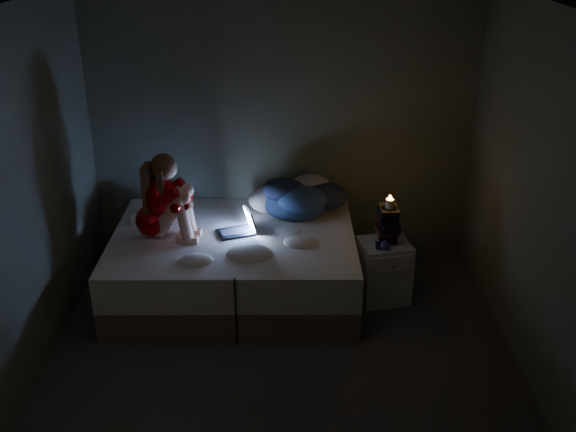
{
  "coord_description": "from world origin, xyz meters",
  "views": [
    {
      "loc": [
        0.03,
        -4.05,
        3.13
      ],
      "look_at": [
        0.05,
        1.0,
        0.8
      ],
      "focal_mm": 41.08,
      "sensor_mm": 36.0,
      "label": 1
    }
  ],
  "objects_px": {
    "laptop": "(235,222)",
    "bed": "(235,263)",
    "phone": "(378,245)",
    "candle": "(390,205)",
    "nightstand": "(384,271)",
    "woman": "(152,197)"
  },
  "relations": [
    {
      "from": "woman",
      "to": "nightstand",
      "type": "xyz_separation_m",
      "value": [
        1.98,
        -0.06,
        -0.69
      ]
    },
    {
      "from": "bed",
      "to": "woman",
      "type": "distance_m",
      "value": 0.95
    },
    {
      "from": "bed",
      "to": "nightstand",
      "type": "xyz_separation_m",
      "value": [
        1.31,
        -0.12,
        -0.01
      ]
    },
    {
      "from": "bed",
      "to": "laptop",
      "type": "xyz_separation_m",
      "value": [
        0.02,
        0.02,
        0.4
      ]
    },
    {
      "from": "laptop",
      "to": "bed",
      "type": "bearing_deg",
      "value": -156.69
    },
    {
      "from": "bed",
      "to": "phone",
      "type": "xyz_separation_m",
      "value": [
        1.25,
        -0.17,
        0.27
      ]
    },
    {
      "from": "bed",
      "to": "phone",
      "type": "bearing_deg",
      "value": -7.75
    },
    {
      "from": "laptop",
      "to": "nightstand",
      "type": "distance_m",
      "value": 1.37
    },
    {
      "from": "laptop",
      "to": "nightstand",
      "type": "xyz_separation_m",
      "value": [
        1.3,
        -0.14,
        -0.42
      ]
    },
    {
      "from": "nightstand",
      "to": "woman",
      "type": "bearing_deg",
      "value": 167.2
    },
    {
      "from": "candle",
      "to": "bed",
      "type": "bearing_deg",
      "value": 176.48
    },
    {
      "from": "woman",
      "to": "nightstand",
      "type": "relative_size",
      "value": 1.39
    },
    {
      "from": "woman",
      "to": "phone",
      "type": "relative_size",
      "value": 5.51
    },
    {
      "from": "candle",
      "to": "phone",
      "type": "height_order",
      "value": "candle"
    },
    {
      "from": "laptop",
      "to": "candle",
      "type": "relative_size",
      "value": 4.02
    },
    {
      "from": "laptop",
      "to": "nightstand",
      "type": "height_order",
      "value": "laptop"
    },
    {
      "from": "nightstand",
      "to": "candle",
      "type": "height_order",
      "value": "candle"
    },
    {
      "from": "bed",
      "to": "laptop",
      "type": "distance_m",
      "value": 0.4
    },
    {
      "from": "nightstand",
      "to": "phone",
      "type": "relative_size",
      "value": 3.96
    },
    {
      "from": "laptop",
      "to": "phone",
      "type": "height_order",
      "value": "laptop"
    },
    {
      "from": "bed",
      "to": "woman",
      "type": "height_order",
      "value": "woman"
    },
    {
      "from": "nightstand",
      "to": "candle",
      "type": "bearing_deg",
      "value": 52.46
    }
  ]
}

